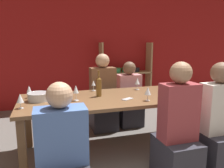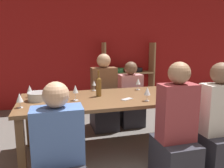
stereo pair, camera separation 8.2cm
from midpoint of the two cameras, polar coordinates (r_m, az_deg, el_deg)
wall_back_red at (r=5.10m, az=-6.90°, el=9.58°), size 8.80×0.06×2.70m
shelf_unit at (r=5.24m, az=4.72°, el=0.55°), size 1.24×0.30×1.45m
dining_table at (r=2.88m, az=1.35°, el=-4.82°), size 2.38×1.01×0.74m
mixing_bowl at (r=2.80m, az=-17.90°, el=-2.98°), size 0.26×0.26×0.10m
wine_bottle_green at (r=2.86m, az=-2.67°, el=-0.52°), size 0.07×0.07×0.34m
wine_glass_white_a at (r=2.68m, az=-8.69°, el=-1.43°), size 0.07×0.07×0.19m
wine_glass_red_a at (r=2.93m, az=21.36°, el=-1.22°), size 0.08×0.08×0.17m
wine_glass_white_b at (r=3.21m, az=-3.99°, el=0.12°), size 0.06×0.06×0.15m
wine_glass_red_b at (r=2.53m, az=-22.15°, el=-3.42°), size 0.07×0.07×0.16m
wine_glass_white_c at (r=3.29m, az=7.54°, el=0.63°), size 0.07×0.07×0.18m
wine_glass_red_c at (r=2.98m, az=-19.98°, el=-1.24°), size 0.06×0.06×0.16m
wine_glass_white_d at (r=3.02m, az=16.20°, el=-0.72°), size 0.07×0.07×0.17m
wine_glass_white_e at (r=2.54m, az=-12.85°, el=-2.50°), size 0.07×0.07×0.17m
wine_glass_white_f at (r=2.66m, az=10.07°, el=-1.91°), size 0.08×0.08×0.17m
cell_phone at (r=2.72m, az=4.81°, el=-3.97°), size 0.17×0.13×0.01m
person_near_a at (r=2.40m, az=17.24°, el=-13.37°), size 0.37×0.47×1.25m
person_far_a at (r=3.90m, az=5.40°, el=-4.58°), size 0.40×0.50×1.12m
person_near_b at (r=2.07m, az=-12.48°, el=-19.33°), size 0.43×0.54×1.12m
person_far_b at (r=3.69m, az=-1.47°, el=-4.52°), size 0.41×0.52×1.27m
person_near_c at (r=2.71m, az=26.33°, el=-11.36°), size 0.37×0.47×1.24m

